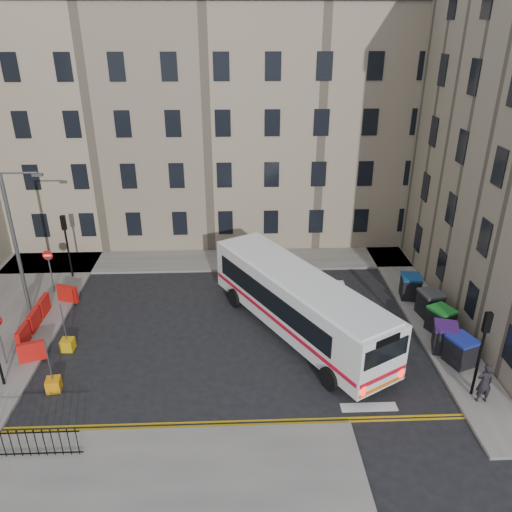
{
  "coord_description": "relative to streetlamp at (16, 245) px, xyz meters",
  "views": [
    {
      "loc": [
        -1.47,
        -22.23,
        14.76
      ],
      "look_at": [
        -0.43,
        2.95,
        3.0
      ],
      "focal_mm": 35.0,
      "sensor_mm": 36.0,
      "label": 1
    }
  ],
  "objects": [
    {
      "name": "pavement_sw",
      "position": [
        6.0,
        -12.0,
        -4.26
      ],
      "size": [
        20.0,
        6.0,
        0.15
      ],
      "primitive_type": "cube",
      "color": "slate",
      "rests_on": "ground"
    },
    {
      "name": "terrace_north",
      "position": [
        6.0,
        13.5,
        4.28
      ],
      "size": [
        38.3,
        10.8,
        17.2
      ],
      "color": "gray",
      "rests_on": "ground"
    },
    {
      "name": "streetlamp",
      "position": [
        0.0,
        0.0,
        0.0
      ],
      "size": [
        0.5,
        0.22,
        8.14
      ],
      "color": "#595B5E",
      "rests_on": "pavement_west"
    },
    {
      "name": "pedestrian",
      "position": [
        21.8,
        -7.96,
        -3.24
      ],
      "size": [
        0.7,
        0.47,
        1.9
      ],
      "primitive_type": "imported",
      "rotation": [
        0.0,
        0.0,
        3.17
      ],
      "color": "black",
      "rests_on": "pavement_east"
    },
    {
      "name": "wheelie_bin_a",
      "position": [
        21.92,
        -5.34,
        -3.49
      ],
      "size": [
        1.47,
        1.57,
        1.39
      ],
      "rotation": [
        0.0,
        0.0,
        0.37
      ],
      "color": "black",
      "rests_on": "pavement_east"
    },
    {
      "name": "traffic_light_east",
      "position": [
        21.6,
        -7.5,
        -1.47
      ],
      "size": [
        0.28,
        0.22,
        4.1
      ],
      "color": "black",
      "rests_on": "pavement_east"
    },
    {
      "name": "bus",
      "position": [
        14.56,
        -2.28,
        -2.42
      ],
      "size": [
        8.44,
        11.96,
        3.32
      ],
      "rotation": [
        0.0,
        0.0,
        0.52
      ],
      "color": "white",
      "rests_on": "ground"
    },
    {
      "name": "bollard_chevron",
      "position": [
        3.31,
        -6.33,
        -4.04
      ],
      "size": [
        0.68,
        0.68,
        0.6
      ],
      "primitive_type": "cube",
      "rotation": [
        0.0,
        0.0,
        0.14
      ],
      "color": "orange",
      "rests_on": "ground"
    },
    {
      "name": "wheelie_bin_b",
      "position": [
        21.59,
        -4.26,
        -3.48
      ],
      "size": [
        1.43,
        1.53,
        1.4
      ],
      "rotation": [
        0.0,
        0.0,
        -0.3
      ],
      "color": "black",
      "rests_on": "pavement_east"
    },
    {
      "name": "bollard_yellow",
      "position": [
        3.02,
        -3.29,
        -4.04
      ],
      "size": [
        0.63,
        0.63,
        0.6
      ],
      "primitive_type": "cube",
      "rotation": [
        0.0,
        0.0,
        -0.05
      ],
      "color": "#D49F0B",
      "rests_on": "ground"
    },
    {
      "name": "traffic_light_nw",
      "position": [
        1.0,
        4.5,
        -1.47
      ],
      "size": [
        0.28,
        0.22,
        4.1
      ],
      "color": "black",
      "rests_on": "pavement_west"
    },
    {
      "name": "wheelie_bin_d",
      "position": [
        22.02,
        -1.02,
        -3.47
      ],
      "size": [
        1.32,
        1.45,
        1.42
      ],
      "rotation": [
        0.0,
        0.0,
        0.17
      ],
      "color": "black",
      "rests_on": "pavement_east"
    },
    {
      "name": "wheelie_bin_e",
      "position": [
        21.6,
        0.99,
        -3.49
      ],
      "size": [
        1.27,
        1.41,
        1.38
      ],
      "rotation": [
        0.0,
        0.0,
        -0.16
      ],
      "color": "black",
      "rests_on": "pavement_east"
    },
    {
      "name": "pavement_north",
      "position": [
        7.0,
        6.6,
        -4.26
      ],
      "size": [
        36.0,
        3.2,
        0.15
      ],
      "primitive_type": "cube",
      "color": "slate",
      "rests_on": "ground"
    },
    {
      "name": "roadworks_barriers",
      "position": [
        1.16,
        -1.5,
        -3.69
      ],
      "size": [
        1.66,
        6.26,
        1.0
      ],
      "color": "red",
      "rests_on": "pavement_west"
    },
    {
      "name": "pavement_east",
      "position": [
        22.0,
        2.0,
        -4.26
      ],
      "size": [
        2.4,
        26.0,
        0.15
      ],
      "primitive_type": "cube",
      "color": "slate",
      "rests_on": "ground"
    },
    {
      "name": "wheelie_bin_c",
      "position": [
        22.01,
        -2.63,
        -3.5
      ],
      "size": [
        1.47,
        1.56,
        1.36
      ],
      "rotation": [
        0.0,
        0.0,
        0.42
      ],
      "color": "black",
      "rests_on": "pavement_east"
    },
    {
      "name": "ground",
      "position": [
        13.0,
        -2.0,
        -4.34
      ],
      "size": [
        120.0,
        120.0,
        0.0
      ],
      "primitive_type": "plane",
      "color": "black",
      "rests_on": "ground"
    },
    {
      "name": "pavement_west",
      "position": [
        -1.0,
        -1.0,
        -4.26
      ],
      "size": [
        6.0,
        22.0,
        0.15
      ],
      "primitive_type": "cube",
      "color": "slate",
      "rests_on": "ground"
    },
    {
      "name": "no_entry_north",
      "position": [
        0.5,
        2.5,
        -2.26
      ],
      "size": [
        0.6,
        0.08,
        3.0
      ],
      "color": "#595B5E",
      "rests_on": "pavement_west"
    }
  ]
}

